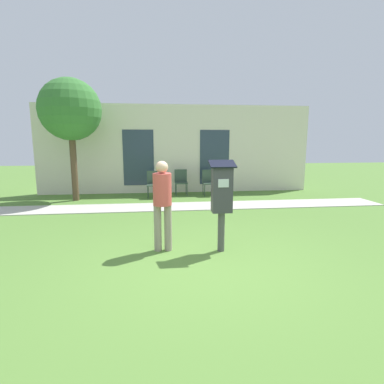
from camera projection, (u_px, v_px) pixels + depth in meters
The scene contains 9 objects.
ground_plane at pixel (206, 264), 4.69m from camera, with size 40.00×40.00×0.00m, color #517A33.
sidewalk at pixel (183, 206), 8.79m from camera, with size 12.00×1.10×0.02m.
building_facade at pixel (177, 149), 11.07m from camera, with size 10.00×0.26×3.20m.
parking_meter at pixel (222, 194), 5.11m from camera, with size 0.44×0.31×1.59m.
person_standing at pixel (162, 199), 5.14m from camera, with size 0.32×0.32×1.58m.
outdoor_chair_left at pixel (154, 182), 10.14m from camera, with size 0.44×0.44×0.90m.
outdoor_chair_middle at pixel (181, 180), 10.65m from camera, with size 0.44×0.44×0.90m.
outdoor_chair_right at pixel (209, 180), 10.54m from camera, with size 0.44×0.44×0.90m.
tree at pixel (70, 110), 9.24m from camera, with size 1.90×1.90×3.82m.
Camera 1 is at (-0.74, -4.37, 1.92)m, focal length 28.00 mm.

